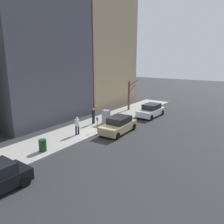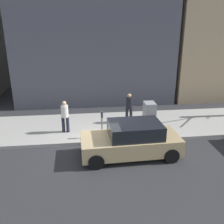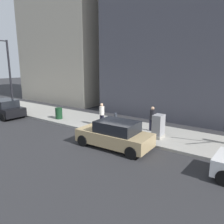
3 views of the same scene
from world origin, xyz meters
name	(u,v)px [view 1 (image 1 of 3)]	position (x,y,z in m)	size (l,w,h in m)	color
ground_plane	(99,134)	(0.00, 0.00, 0.00)	(120.00, 120.00, 0.00)	#2B2B2D
sidewalk	(83,130)	(2.00, 0.00, 0.07)	(4.00, 36.00, 0.15)	#9E9B93
parked_car_white	(151,110)	(-1.18, -8.72, 0.74)	(2.03, 4.25, 1.52)	white
parked_car_tan	(118,125)	(-1.21, -1.45, 0.74)	(2.05, 4.26, 1.52)	tan
parking_meter	(97,123)	(0.45, -0.32, 0.98)	(0.14, 0.10, 1.35)	slate
utility_box	(106,117)	(1.30, -2.89, 0.85)	(0.83, 0.61, 1.43)	#A8A399
bare_tree	(129,95)	(2.55, -9.83, 2.17)	(1.63, 2.14, 4.20)	brown
trash_bin	(43,145)	(0.90, 5.64, 0.60)	(0.56, 0.56, 0.90)	#14381E
pedestrian_near_meter	(93,115)	(2.31, -2.00, 1.09)	(0.36, 0.40, 1.66)	#1E1E2D
pedestrian_midblock	(77,125)	(1.33, 1.49, 1.09)	(0.36, 0.39, 1.66)	#1E1E2D
office_tower_left	(88,35)	(10.96, -11.60, 10.30)	(10.93, 10.93, 20.60)	tan
office_block_center	(24,44)	(10.96, -0.39, 8.41)	(10.93, 10.93, 16.82)	#4C4C56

